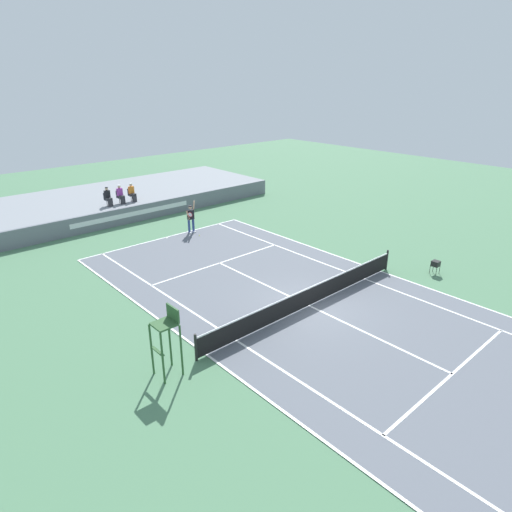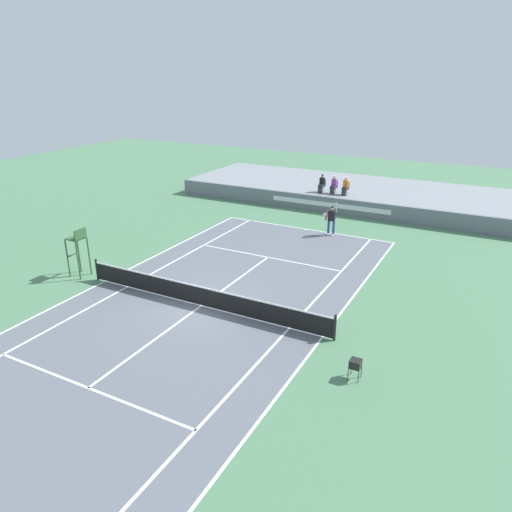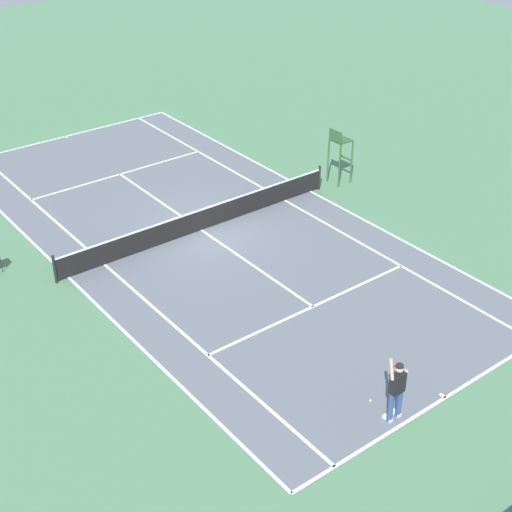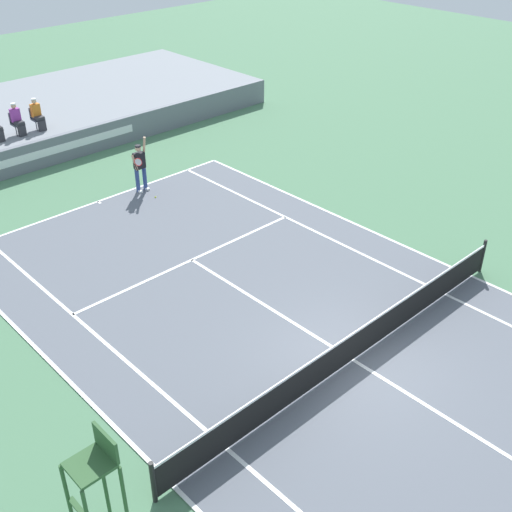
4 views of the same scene
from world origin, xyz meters
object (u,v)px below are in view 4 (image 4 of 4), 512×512
tennis_ball (155,197)px  umpire_chair (96,478)px  spectator_seated_1 (17,120)px  tennis_player (140,166)px  spectator_seated_2 (37,115)px

tennis_ball → umpire_chair: size_ratio=0.03×
spectator_seated_1 → tennis_player: 6.07m
tennis_player → spectator_seated_2: bearing=100.0°
umpire_chair → tennis_player: bearing=53.0°
spectator_seated_1 → umpire_chair: size_ratio=0.52×
tennis_ball → umpire_chair: (-8.74, -10.73, 1.52)m
spectator_seated_2 → tennis_ball: (1.02, -6.55, -1.72)m
spectator_seated_1 → tennis_ball: (1.89, -6.55, -1.72)m
spectator_seated_1 → umpire_chair: (-6.84, -17.28, -0.20)m
spectator_seated_1 → tennis_player: size_ratio=0.61×
spectator_seated_2 → umpire_chair: (-7.71, -17.28, -0.20)m
tennis_player → tennis_ball: size_ratio=30.63×
spectator_seated_1 → umpire_chair: 18.58m
spectator_seated_1 → umpire_chair: bearing=-111.6°
spectator_seated_2 → tennis_ball: size_ratio=18.60×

